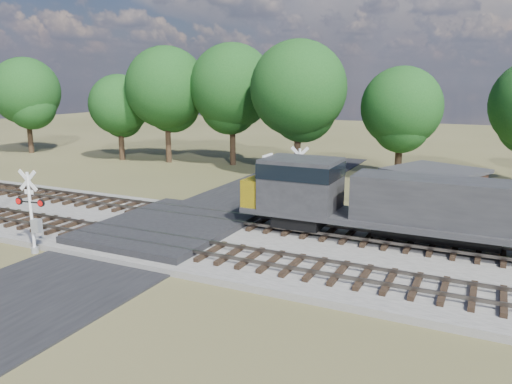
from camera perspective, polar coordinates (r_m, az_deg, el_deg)
The scene contains 10 objects.
ground at distance 26.76m, azimuth -10.36°, elevation -4.96°, with size 160.00×160.00×0.00m, color #434524.
ballast_bed at distance 23.03m, azimuth 11.21°, elevation -7.52°, with size 140.00×10.00×0.30m, color gray.
road at distance 26.74m, azimuth -10.36°, elevation -4.88°, with size 7.00×60.00×0.08m, color black.
crossing_panel at distance 27.05m, azimuth -9.76°, elevation -4.04°, with size 7.00×9.00×0.62m, color #262628.
track_near at distance 23.37m, azimuth -7.03°, elevation -6.39°, with size 140.00×2.60×0.33m.
track_far at distance 27.50m, azimuth -1.41°, elevation -3.37°, with size 140.00×2.60×0.33m.
crossing_signal_near at distance 25.50m, azimuth -24.12°, elevation -2.85°, with size 1.62×0.38×4.02m.
crossing_signal_far at distance 29.45m, azimuth 4.78°, elevation 0.41°, with size 1.72×0.41×4.28m.
equipment_shed at distance 30.29m, azimuth 19.64°, elevation -0.34°, with size 6.02×6.02×3.11m.
treeline at distance 42.13m, azimuth 12.87°, elevation 10.77°, with size 84.43×11.93×11.46m.
Camera 1 is at (15.18, -20.53, 7.99)m, focal length 35.00 mm.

